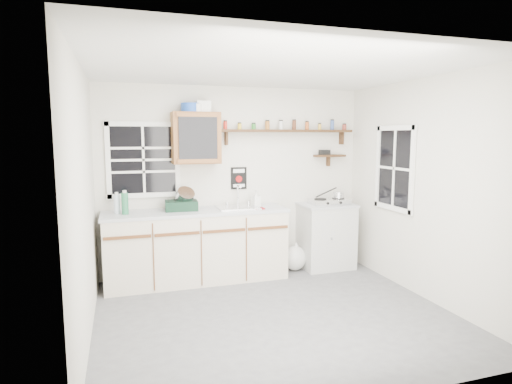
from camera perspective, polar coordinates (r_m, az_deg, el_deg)
room at (r=4.31m, az=2.62°, el=-0.54°), size 3.64×3.24×2.54m
main_cabinet at (r=5.56m, az=-7.85°, el=-7.07°), size 2.31×0.63×0.92m
right_cabinet at (r=6.15m, az=9.30°, el=-5.73°), size 0.73×0.57×0.91m
sink at (r=5.57m, az=-2.50°, el=-2.02°), size 0.52×0.44×0.29m
upper_cabinet at (r=5.53m, az=-8.00°, el=7.14°), size 0.60×0.32×0.65m
upper_cabinet_clutter at (r=5.54m, az=-8.07°, el=11.12°), size 0.37×0.24×0.14m
spice_shelf at (r=5.94m, az=4.23°, el=8.21°), size 1.91×0.18×0.35m
secondary_shelf at (r=6.22m, az=9.57°, el=4.85°), size 0.45×0.16×0.24m
warning_sign at (r=5.82m, az=-2.31°, el=1.85°), size 0.22×0.02×0.30m
window_back at (r=5.61m, az=-14.77°, el=4.16°), size 0.93×0.03×0.98m
window_right at (r=5.62m, az=18.00°, el=3.02°), size 0.03×0.78×1.08m
water_bottles at (r=5.37m, az=-17.48°, el=-1.45°), size 0.17×0.15×0.29m
dish_rack at (r=5.48m, az=-9.77°, el=-1.39°), size 0.42×0.33×0.30m
soap_bottle at (r=5.69m, az=-0.00°, el=-0.87°), size 0.12×0.12×0.21m
rag at (r=5.48m, az=0.41°, el=-2.20°), size 0.13×0.12×0.02m
hotplate at (r=6.05m, az=9.75°, el=-1.22°), size 0.56×0.30×0.08m
saucepan at (r=6.10m, az=10.84°, el=-0.41°), size 0.37×0.20×0.16m
trash_bag at (r=6.00m, az=5.19°, el=-8.73°), size 0.37×0.33×0.42m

